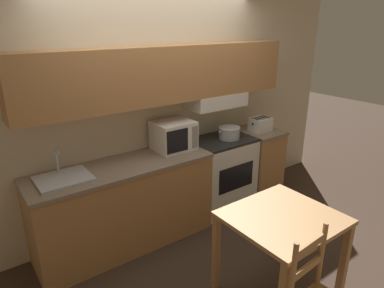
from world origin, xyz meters
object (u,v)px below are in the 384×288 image
object	(u,v)px
stove_range	(221,173)
microwave	(174,135)
sink_basin	(63,178)
dining_table	(282,229)
toaster	(260,124)
cooking_pot	(229,132)

from	to	relation	value
stove_range	microwave	xyz separation A→B (m)	(-0.65, 0.06, 0.61)
microwave	sink_basin	size ratio (longest dim) A/B	0.90
stove_range	dining_table	world-z (taller)	stove_range
sink_basin	dining_table	world-z (taller)	sink_basin
dining_table	sink_basin	bearing A→B (deg)	132.51
sink_basin	toaster	bearing A→B (deg)	-0.54
stove_range	sink_basin	world-z (taller)	sink_basin
microwave	toaster	xyz separation A→B (m)	(1.27, -0.10, -0.07)
sink_basin	dining_table	xyz separation A→B (m)	(1.30, -1.42, -0.28)
toaster	sink_basin	distance (m)	2.50
stove_range	microwave	bearing A→B (deg)	174.76
sink_basin	dining_table	size ratio (longest dim) A/B	0.55
microwave	dining_table	world-z (taller)	microwave
sink_basin	dining_table	bearing A→B (deg)	-47.49
sink_basin	stove_range	bearing A→B (deg)	0.40
stove_range	sink_basin	bearing A→B (deg)	-179.60
toaster	cooking_pot	bearing A→B (deg)	179.90
microwave	stove_range	bearing A→B (deg)	-5.24
cooking_pot	microwave	distance (m)	0.75
toaster	dining_table	world-z (taller)	toaster
microwave	toaster	distance (m)	1.28
cooking_pot	microwave	size ratio (longest dim) A/B	0.80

